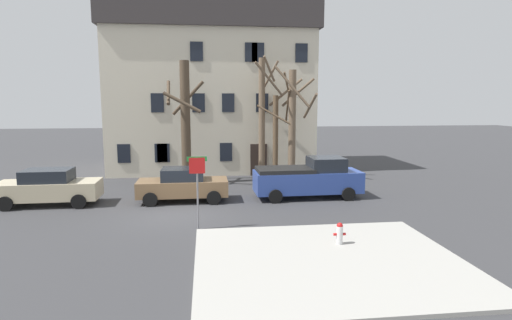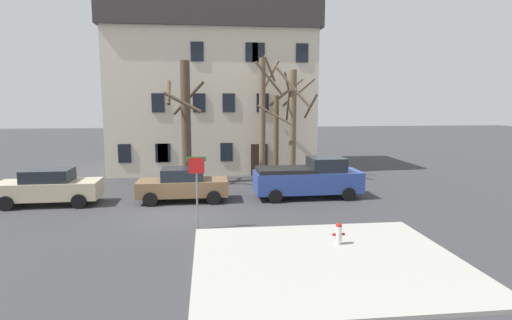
{
  "view_description": "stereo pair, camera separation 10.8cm",
  "coord_description": "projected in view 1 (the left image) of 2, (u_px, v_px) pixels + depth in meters",
  "views": [
    {
      "loc": [
        1.34,
        -17.82,
        4.95
      ],
      "look_at": [
        3.8,
        2.34,
        2.03
      ],
      "focal_mm": 29.15,
      "sensor_mm": 36.0,
      "label": 1
    },
    {
      "loc": [
        1.45,
        -17.83,
        4.95
      ],
      "look_at": [
        3.8,
        2.34,
        2.03
      ],
      "focal_mm": 29.15,
      "sensor_mm": 36.0,
      "label": 2
    }
  ],
  "objects": [
    {
      "name": "sidewalk_slab",
      "position": [
        329.0,
        261.0,
        12.76
      ],
      "size": [
        8.19,
        7.03,
        0.12
      ],
      "primitive_type": "cube",
      "color": "#A8A59E",
      "rests_on": "ground_plane"
    },
    {
      "name": "car_brown_sedan",
      "position": [
        183.0,
        185.0,
        20.44
      ],
      "size": [
        4.38,
        1.95,
        1.66
      ],
      "color": "brown",
      "rests_on": "ground_plane"
    },
    {
      "name": "car_beige_sedan",
      "position": [
        48.0,
        187.0,
        19.68
      ],
      "size": [
        4.67,
        2.04,
        1.73
      ],
      "color": "#C6B793",
      "rests_on": "ground_plane"
    },
    {
      "name": "tree_bare_mid",
      "position": [
        262.0,
        115.0,
        25.87
      ],
      "size": [
        1.86,
        2.34,
        7.6
      ],
      "color": "brown",
      "rests_on": "ground_plane"
    },
    {
      "name": "tree_bare_near",
      "position": [
        185.0,
        121.0,
        24.33
      ],
      "size": [
        2.33,
        2.39,
        7.23
      ],
      "color": "#4C3D2D",
      "rests_on": "ground_plane"
    },
    {
      "name": "street_sign_pole",
      "position": [
        197.0,
        179.0,
        15.79
      ],
      "size": [
        0.76,
        0.07,
        2.84
      ],
      "color": "slate",
      "rests_on": "ground_plane"
    },
    {
      "name": "ground_plane",
      "position": [
        176.0,
        215.0,
        18.06
      ],
      "size": [
        120.0,
        120.0,
        0.0
      ],
      "primitive_type": "plane",
      "color": "#38383A"
    },
    {
      "name": "building_main",
      "position": [
        212.0,
        87.0,
        29.96
      ],
      "size": [
        14.36,
        7.48,
        11.64
      ],
      "color": "beige",
      "rests_on": "ground_plane"
    },
    {
      "name": "bicycle_leaning",
      "position": [
        70.0,
        183.0,
        23.11
      ],
      "size": [
        1.74,
        0.29,
        1.03
      ],
      "color": "black",
      "rests_on": "ground_plane"
    },
    {
      "name": "tree_bare_end",
      "position": [
        293.0,
        121.0,
        25.59
      ],
      "size": [
        2.83,
        2.84,
        7.0
      ],
      "color": "brown",
      "rests_on": "ground_plane"
    },
    {
      "name": "tree_bare_far",
      "position": [
        277.0,
        133.0,
        26.0
      ],
      "size": [
        2.59,
        2.05,
        6.63
      ],
      "color": "brown",
      "rests_on": "ground_plane"
    },
    {
      "name": "pickup_truck_blue",
      "position": [
        308.0,
        178.0,
        21.24
      ],
      "size": [
        5.45,
        2.23,
        2.07
      ],
      "color": "#2D4799",
      "rests_on": "ground_plane"
    },
    {
      "name": "fire_hydrant",
      "position": [
        340.0,
        233.0,
        14.05
      ],
      "size": [
        0.42,
        0.22,
        0.74
      ],
      "color": "silver",
      "rests_on": "sidewalk_slab"
    }
  ]
}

